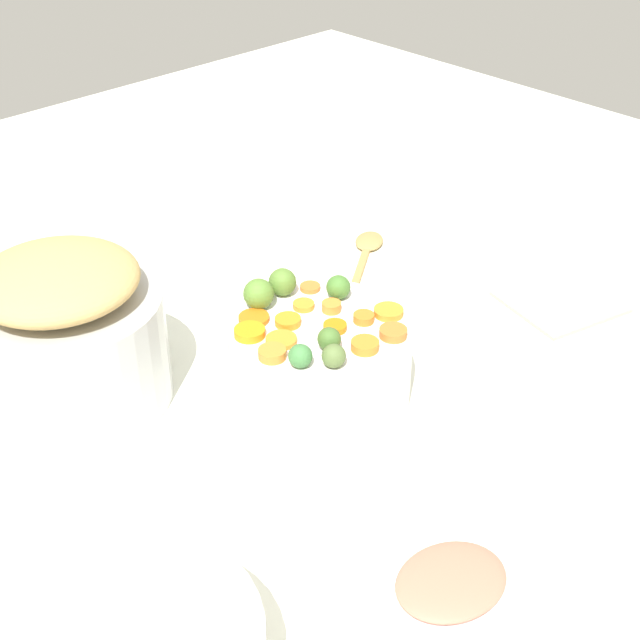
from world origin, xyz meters
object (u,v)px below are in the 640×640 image
at_px(serving_bowl_carrots, 320,363).
at_px(ham_plate, 440,600).
at_px(wooden_spoon, 363,259).
at_px(metal_pot, 69,350).

distance_m(serving_bowl_carrots, ham_plate, 0.35).
distance_m(wooden_spoon, ham_plate, 0.68).
height_order(serving_bowl_carrots, metal_pot, metal_pot).
bearing_deg(serving_bowl_carrots, ham_plate, -113.93).
bearing_deg(wooden_spoon, metal_pot, 178.83).
bearing_deg(ham_plate, serving_bowl_carrots, 66.07).
distance_m(metal_pot, ham_plate, 0.54).
relative_size(wooden_spoon, ham_plate, 1.04).
relative_size(serving_bowl_carrots, metal_pot, 0.94).
height_order(serving_bowl_carrots, wooden_spoon, serving_bowl_carrots).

